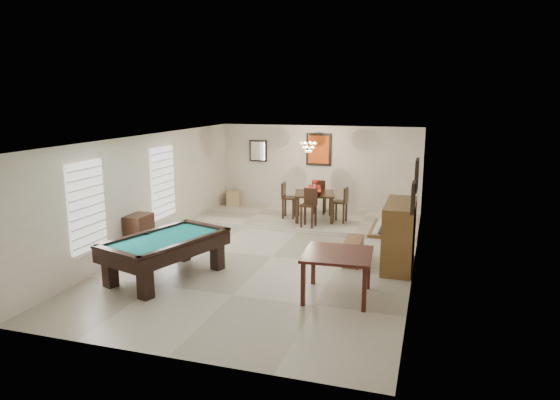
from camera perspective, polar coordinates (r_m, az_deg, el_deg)
The scene contains 26 objects.
ground_plane at distance 11.01m, azimuth -0.93°, elevation -6.54°, with size 6.00×9.00×0.02m, color beige.
wall_back at distance 14.95m, azimuth 4.45°, elevation 3.50°, with size 6.00×0.04×2.60m, color silver.
wall_front at distance 6.69m, azimuth -13.17°, elevation -7.33°, with size 6.00×0.04×2.60m, color silver.
wall_left at distance 11.93m, azimuth -14.78°, elevation 1.02°, with size 0.04×9.00×2.60m, color silver.
wall_right at distance 10.16m, azimuth 15.34°, elevation -0.87°, with size 0.04×9.00×2.60m, color silver.
ceiling at distance 10.48m, azimuth -0.98°, elevation 7.13°, with size 6.00×9.00×0.04m, color white.
dining_step at distance 13.99m, azimuth 3.22°, elevation -2.24°, with size 6.00×2.50×0.12m, color beige.
window_left_front at distance 10.14m, azimuth -21.20°, elevation -0.70°, with size 0.06×1.00×1.70m, color white.
window_left_rear at distance 12.41m, azimuth -13.23°, elevation 1.97°, with size 0.06×1.00×1.70m, color white.
pool_table at distance 9.93m, azimuth -12.89°, elevation -6.49°, with size 1.27×2.34×0.78m, color black, non-canonical shape.
square_table at distance 8.83m, azimuth 6.55°, elevation -8.51°, with size 1.16×1.16×0.80m, color black, non-canonical shape.
upright_piano at distance 10.51m, azimuth 12.61°, elevation -3.83°, with size 0.91×1.62×1.35m, color brown, non-canonical shape.
piano_bench at distance 10.68m, azimuth 8.37°, elevation -5.78°, with size 0.35×0.90×0.50m, color brown.
apothecary_chest at distance 11.32m, azimuth -15.77°, elevation -3.94°, with size 0.42×0.62×0.94m, color black.
dining_table at distance 13.65m, azimuth 3.95°, elevation -0.47°, with size 1.05×1.05×0.87m, color black, non-canonical shape.
flower_vase at distance 13.54m, azimuth 3.98°, elevation 1.86°, with size 0.15×0.15×0.26m, color red, non-canonical shape.
dining_chair_south at distance 12.89m, azimuth 3.28°, elevation -0.93°, with size 0.37×0.37×0.99m, color black, non-canonical shape.
dining_chair_north at distance 14.39m, azimuth 4.53°, elevation 0.42°, with size 0.37×0.37×1.00m, color black, non-canonical shape.
dining_chair_west at distance 13.82m, azimuth 1.07°, elevation -0.05°, with size 0.36×0.36×0.98m, color black, non-canonical shape.
dining_chair_east at distance 13.46m, azimuth 6.87°, elevation -0.53°, with size 0.35×0.35×0.95m, color black, non-canonical shape.
corner_bench at distance 15.57m, azimuth -5.36°, elevation 0.23°, with size 0.39×0.49×0.44m, color tan.
chandelier at distance 13.58m, azimuth 3.27°, elevation 6.50°, with size 0.44×0.44×0.60m, color #FFE5B2, non-canonical shape.
back_painting at distance 14.83m, azimuth 4.45°, elevation 5.77°, with size 0.75×0.06×0.95m, color #D84C14.
back_mirror at distance 15.37m, azimuth -2.51°, elevation 5.63°, with size 0.55×0.06×0.65m, color white.
right_picture_upper at distance 10.35m, azimuth 15.36°, elevation 2.74°, with size 0.06×0.55×0.65m, color slate.
right_picture_lower at distance 9.10m, azimuth 14.98°, elevation 0.28°, with size 0.06×0.45×0.55m, color gray.
Camera 1 is at (3.27, -9.92, 3.46)m, focal length 32.00 mm.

